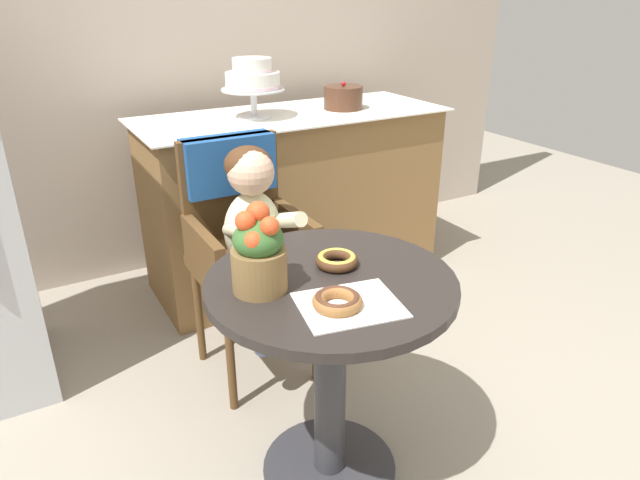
# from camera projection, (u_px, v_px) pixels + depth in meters

# --- Properties ---
(ground_plane) EXTENTS (8.00, 8.00, 0.00)m
(ground_plane) POSITION_uv_depth(u_px,v_px,m) (329.00, 468.00, 1.89)
(ground_plane) COLOR gray
(back_wall) EXTENTS (4.80, 0.10, 2.70)m
(back_wall) POSITION_uv_depth(u_px,v_px,m) (142.00, 14.00, 2.80)
(back_wall) COLOR #B2A393
(back_wall) RESTS_ON ground
(cafe_table) EXTENTS (0.72, 0.72, 0.72)m
(cafe_table) POSITION_uv_depth(u_px,v_px,m) (330.00, 341.00, 1.68)
(cafe_table) COLOR #282321
(cafe_table) RESTS_ON ground
(wicker_chair) EXTENTS (0.42, 0.45, 0.95)m
(wicker_chair) POSITION_uv_depth(u_px,v_px,m) (241.00, 220.00, 2.20)
(wicker_chair) COLOR brown
(wicker_chair) RESTS_ON ground
(seated_child) EXTENTS (0.27, 0.32, 0.73)m
(seated_child) POSITION_uv_depth(u_px,v_px,m) (256.00, 225.00, 2.06)
(seated_child) COLOR beige
(seated_child) RESTS_ON ground
(paper_napkin) EXTENTS (0.30, 0.26, 0.00)m
(paper_napkin) POSITION_uv_depth(u_px,v_px,m) (349.00, 305.00, 1.46)
(paper_napkin) COLOR white
(paper_napkin) RESTS_ON cafe_table
(donut_front) EXTENTS (0.13, 0.13, 0.04)m
(donut_front) POSITION_uv_depth(u_px,v_px,m) (337.00, 300.00, 1.44)
(donut_front) COLOR #936033
(donut_front) RESTS_ON cafe_table
(donut_mid) EXTENTS (0.13, 0.13, 0.04)m
(donut_mid) POSITION_uv_depth(u_px,v_px,m) (337.00, 260.00, 1.66)
(donut_mid) COLOR #4C2D19
(donut_mid) RESTS_ON cafe_table
(flower_vase) EXTENTS (0.15, 0.15, 0.24)m
(flower_vase) POSITION_uv_depth(u_px,v_px,m) (259.00, 252.00, 1.49)
(flower_vase) COLOR brown
(flower_vase) RESTS_ON cafe_table
(display_counter) EXTENTS (1.56, 0.62, 0.90)m
(display_counter) POSITION_uv_depth(u_px,v_px,m) (294.00, 198.00, 2.98)
(display_counter) COLOR olive
(display_counter) RESTS_ON ground
(tiered_cake_stand) EXTENTS (0.30, 0.30, 0.28)m
(tiered_cake_stand) POSITION_uv_depth(u_px,v_px,m) (253.00, 79.00, 2.63)
(tiered_cake_stand) COLOR silver
(tiered_cake_stand) RESTS_ON display_counter
(round_layer_cake) EXTENTS (0.20, 0.20, 0.14)m
(round_layer_cake) POSITION_uv_depth(u_px,v_px,m) (343.00, 97.00, 2.88)
(round_layer_cake) COLOR #4C2D1E
(round_layer_cake) RESTS_ON display_counter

